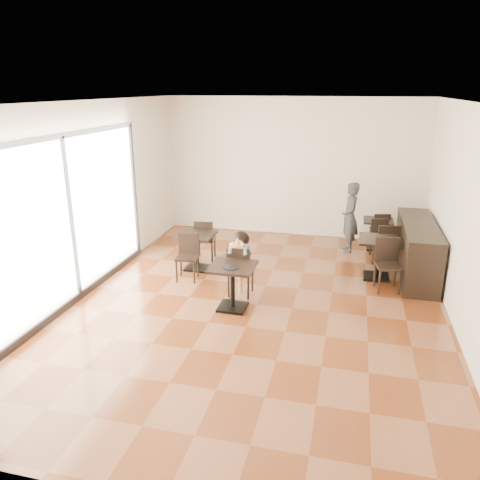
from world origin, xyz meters
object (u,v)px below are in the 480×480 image
(cafe_table_mid, at_px, (378,259))
(chair_left_b, at_px, (187,258))
(child_table, at_px, (233,287))
(chair_left_a, at_px, (205,239))
(adult_patron, at_px, (350,217))
(child, at_px, (241,264))
(chair_back_b, at_px, (380,239))
(chair_mid_a, at_px, (385,246))
(chair_back_a, at_px, (379,230))
(chair_mid_b, at_px, (388,266))
(child_chair, at_px, (241,270))
(cafe_table_back, at_px, (377,234))
(cafe_table_left, at_px, (197,252))

(cafe_table_mid, relative_size, chair_left_b, 0.90)
(child_table, bearing_deg, chair_left_a, 118.46)
(adult_patron, bearing_deg, child, -44.65)
(chair_left_a, bearing_deg, child, 119.72)
(adult_patron, xyz_separation_m, chair_back_b, (0.65, -0.25, -0.36))
(cafe_table_mid, bearing_deg, chair_left_a, 176.86)
(chair_mid_a, xyz_separation_m, chair_back_a, (-0.06, 1.31, -0.06))
(cafe_table_mid, bearing_deg, chair_mid_b, -74.28)
(child_chair, xyz_separation_m, chair_mid_b, (2.45, 0.76, 0.01))
(child, bearing_deg, cafe_table_mid, 29.81)
(adult_patron, height_order, cafe_table_mid, adult_patron)
(cafe_table_back, distance_m, chair_mid_a, 1.16)
(chair_mid_b, xyz_separation_m, chair_back_b, (-0.06, 1.70, -0.06))
(chair_left_a, bearing_deg, child_table, 111.64)
(child_table, relative_size, cafe_table_back, 1.12)
(child_chair, distance_m, chair_left_a, 1.87)
(cafe_table_mid, relative_size, chair_mid_b, 0.83)
(chair_left_b, bearing_deg, chair_back_b, 23.75)
(chair_mid_b, relative_size, chair_back_a, 1.16)
(cafe_table_back, xyz_separation_m, chair_left_a, (-3.45, -1.51, 0.10))
(chair_mid_b, relative_size, chair_back_b, 1.16)
(cafe_table_left, bearing_deg, chair_back_a, 32.50)
(adult_patron, height_order, chair_back_b, adult_patron)
(chair_mid_a, relative_size, chair_mid_b, 1.00)
(child, xyz_separation_m, chair_back_b, (2.38, 2.46, -0.16))
(adult_patron, bearing_deg, cafe_table_mid, 9.65)
(cafe_table_mid, distance_m, chair_back_b, 1.15)
(child_chair, height_order, chair_left_b, child_chair)
(child_table, height_order, child_chair, child_chair)
(chair_back_a, relative_size, chair_back_b, 1.00)
(cafe_table_mid, bearing_deg, chair_left_b, -164.97)
(adult_patron, bearing_deg, child_chair, -44.65)
(child_table, distance_m, cafe_table_mid, 2.95)
(cafe_table_back, bearing_deg, chair_mid_b, -87.32)
(chair_mid_a, bearing_deg, child_table, 34.03)
(chair_back_b, bearing_deg, chair_left_a, -176.67)
(chair_left_b, height_order, chair_back_a, chair_left_b)
(adult_patron, xyz_separation_m, chair_left_b, (-2.84, -2.31, -0.33))
(cafe_table_left, height_order, chair_back_b, chair_back_b)
(cafe_table_back, height_order, chair_mid_b, chair_mid_b)
(cafe_table_back, relative_size, chair_mid_b, 0.72)
(chair_back_a, bearing_deg, adult_patron, 23.29)
(chair_mid_a, bearing_deg, cafe_table_mid, 63.70)
(child_table, bearing_deg, cafe_table_mid, 39.11)
(adult_patron, height_order, chair_left_a, adult_patron)
(cafe_table_back, bearing_deg, adult_patron, -153.74)
(chair_mid_a, height_order, chair_left_b, chair_mid_a)
(chair_back_a, bearing_deg, chair_back_b, 77.91)
(child, height_order, chair_left_a, child)
(child_chair, relative_size, cafe_table_mid, 1.16)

